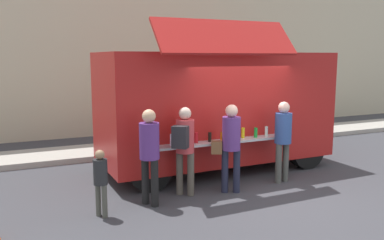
% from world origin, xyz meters
% --- Properties ---
extents(ground_plane, '(60.00, 60.00, 0.00)m').
position_xyz_m(ground_plane, '(0.00, 0.00, 0.00)').
color(ground_plane, '#38383D').
extents(curb_strip, '(28.00, 1.60, 0.15)m').
position_xyz_m(curb_strip, '(-4.04, 4.69, 0.07)').
color(curb_strip, '#9E998E').
rests_on(curb_strip, ground).
extents(building_behind, '(32.00, 2.40, 7.05)m').
position_xyz_m(building_behind, '(-3.04, 8.59, 3.53)').
color(building_behind, '#C2B797').
rests_on(building_behind, ground).
extents(food_truck_main, '(5.46, 2.95, 3.44)m').
position_xyz_m(food_truck_main, '(-0.04, 2.07, 1.53)').
color(food_truck_main, '#AD1C1A').
rests_on(food_truck_main, ground).
extents(trash_bin, '(0.60, 0.60, 0.93)m').
position_xyz_m(trash_bin, '(3.79, 4.39, 0.46)').
color(trash_bin, '#2C6138').
rests_on(trash_bin, ground).
extents(customer_front_ordering, '(0.57, 0.42, 1.78)m').
position_xyz_m(customer_front_ordering, '(-0.61, 0.37, 1.05)').
color(customer_front_ordering, '#1F2236').
rests_on(customer_front_ordering, ground).
extents(customer_mid_with_backpack, '(0.53, 0.55, 1.75)m').
position_xyz_m(customer_mid_with_backpack, '(-1.51, 0.57, 1.07)').
color(customer_mid_with_backpack, '#50493F').
rests_on(customer_mid_with_backpack, ground).
extents(customer_rear_waiting, '(0.36, 0.36, 1.78)m').
position_xyz_m(customer_rear_waiting, '(-2.29, 0.35, 1.06)').
color(customer_rear_waiting, black).
rests_on(customer_rear_waiting, ground).
extents(customer_extra_browsing, '(0.36, 0.36, 1.76)m').
position_xyz_m(customer_extra_browsing, '(0.76, 0.50, 1.05)').
color(customer_extra_browsing, '#494A45').
rests_on(customer_extra_browsing, ground).
extents(child_near_queue, '(0.24, 0.24, 1.17)m').
position_xyz_m(child_near_queue, '(-3.22, 0.17, 0.70)').
color(child_near_queue, '#48483F').
rests_on(child_near_queue, ground).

